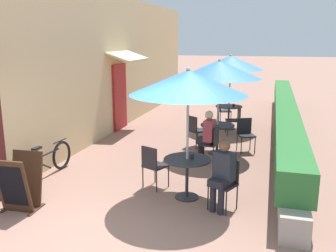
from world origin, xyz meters
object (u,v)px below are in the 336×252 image
Objects in this scene: seated_patron_near_left at (222,172)px; seated_patron_mid_left at (207,134)px; cafe_chair_mid_back at (195,129)px; menu_board at (20,183)px; cafe_chair_near_right at (153,163)px; cafe_chair_far_left at (235,118)px; patio_table_far at (229,112)px; cafe_chair_near_left at (226,180)px; coffee_cup_far at (234,105)px; patio_umbrella_far at (231,63)px; patio_umbrella_mid at (219,70)px; coffee_cup_near at (192,156)px; cafe_chair_far_right at (223,109)px; patio_umbrella_near at (188,82)px; bicycle_leaning at (47,162)px; cafe_chair_mid_left at (212,142)px; patio_table_near at (187,168)px; patio_table_mid at (217,132)px; cafe_chair_mid_right at (245,132)px.

seated_patron_mid_left is at bearing -50.42° from seated_patron_near_left.
menu_board reaches higher than cafe_chair_mid_back.
cafe_chair_near_right and cafe_chair_far_left have the same top height.
seated_patron_near_left is at bearing -157.29° from seated_patron_mid_left.
seated_patron_mid_left is 2.84m from cafe_chair_far_left.
seated_patron_near_left is 1.46× the size of patio_table_far.
cafe_chair_near_left reaches higher than coffee_cup_far.
cafe_chair_near_right is 0.36× the size of patio_umbrella_far.
cafe_chair_near_left is 3.59m from patio_umbrella_mid.
coffee_cup_near is 0.10× the size of cafe_chair_far_left.
patio_umbrella_near is at bearing -14.19° from cafe_chair_far_right.
patio_umbrella_mid reaches higher than bicycle_leaning.
coffee_cup_near is 2.12m from cafe_chair_mid_left.
menu_board is at bearing 138.07° from cafe_chair_far_left.
cafe_chair_far_right is at bearing 69.20° from menu_board.
coffee_cup_far is (0.15, 3.49, 0.28)m from cafe_chair_mid_left.
seated_patron_mid_left is (0.00, 2.14, 0.11)m from patio_table_near.
patio_table_far is 6.30m from bicycle_leaning.
menu_board is at bearing -123.92° from patio_table_mid.
bicycle_leaning is (-3.22, -5.41, -0.23)m from patio_table_far.
cafe_chair_near_left and cafe_chair_mid_left have the same top height.
patio_table_mid is 0.99× the size of cafe_chair_far_right.
patio_table_far is (-0.00, 3.54, 0.06)m from cafe_chair_mid_left.
cafe_chair_near_right is (-1.47, 0.49, 0.00)m from cafe_chair_near_left.
cafe_chair_near_left reaches higher than bicycle_leaning.
cafe_chair_mid_right is (0.73, 3.24, -0.28)m from coffee_cup_near.
cafe_chair_near_left is 1.01× the size of patio_table_far.
patio_umbrella_near is 3.36m from menu_board.
seated_patron_near_left reaches higher than cafe_chair_mid_left.
patio_umbrella_far is (-0.03, 2.77, 0.00)m from patio_umbrella_mid.
seated_patron_near_left is at bearing -4.84° from bicycle_leaning.
patio_table_far is at bearing 7.38° from cafe_chair_mid_left.
seated_patron_mid_left is (-0.11, 0.01, 0.17)m from cafe_chair_mid_left.
bicycle_leaning is (-2.58, -3.05, -0.18)m from cafe_chair_mid_back.
seated_patron_near_left is 1.44× the size of cafe_chair_mid_right.
cafe_chair_near_right is 5.49m from patio_table_far.
bicycle_leaning is (-3.11, 0.25, -0.23)m from patio_table_near.
bicycle_leaning is at bearing -155.99° from cafe_chair_near_right.
coffee_cup_far is at bearing 13.64° from cafe_chair_far_right.
patio_table_mid is at bearing 5.68° from cafe_chair_mid_left.
patio_table_near is 0.36× the size of patio_umbrella_far.
patio_umbrella_mid is 2.77m from patio_umbrella_far.
cafe_chair_near_right is 0.89m from coffee_cup_near.
patio_table_near is at bearing 5.68° from cafe_chair_near_right.
cafe_chair_near_left and cafe_chair_mid_right have the same top height.
cafe_chair_mid_back is 2.46m from coffee_cup_far.
menu_board is (-2.12, -4.54, -0.04)m from cafe_chair_mid_back.
cafe_chair_mid_right is 9.67× the size of coffee_cup_far.
cafe_chair_mid_right is at bearing 75.99° from patio_table_near.
cafe_chair_mid_right is (1.55, 3.02, 0.00)m from cafe_chair_near_right.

